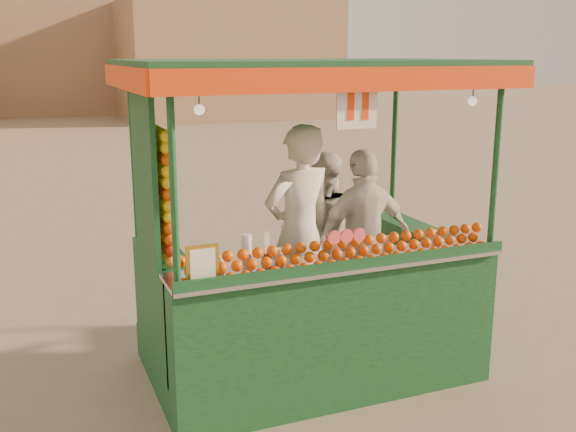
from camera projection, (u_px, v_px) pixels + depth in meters
name	position (u px, v px, depth m)	size (l,w,h in m)	color
ground	(265.00, 365.00, 6.14)	(90.00, 90.00, 0.00)	#6E604E
building_right	(226.00, 60.00, 29.71)	(9.00, 6.00, 5.00)	#886E4D
building_center	(6.00, 38.00, 31.58)	(14.00, 7.00, 7.00)	#886E4D
juice_cart	(305.00, 280.00, 5.75)	(3.01, 1.95, 2.73)	#0E361B
vendor_left	(299.00, 233.00, 5.81)	(0.76, 0.57, 1.89)	silver
vendor_middle	(321.00, 234.00, 6.37)	(0.89, 0.76, 1.58)	silver
vendor_right	(364.00, 239.00, 6.08)	(0.99, 0.46, 1.65)	silver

